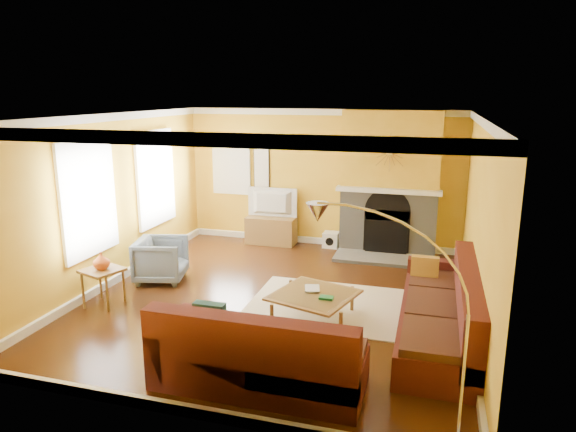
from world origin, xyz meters
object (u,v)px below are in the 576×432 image
(coffee_table, at_px, (314,307))
(armchair, at_px, (161,260))
(arc_lamp, at_px, (394,331))
(side_table, at_px, (104,287))
(media_console, at_px, (271,230))
(sectional_sofa, at_px, (337,304))

(coffee_table, relative_size, armchair, 1.29)
(armchair, xyz_separation_m, arc_lamp, (3.96, -3.02, 0.71))
(coffee_table, bearing_deg, arc_lamp, -61.40)
(side_table, relative_size, arc_lamp, 0.26)
(media_console, distance_m, arc_lamp, 6.28)
(sectional_sofa, distance_m, armchair, 3.35)
(media_console, bearing_deg, side_table, -110.68)
(media_console, relative_size, arc_lamp, 0.47)
(armchair, bearing_deg, coffee_table, -120.58)
(coffee_table, xyz_separation_m, armchair, (-2.75, 0.80, 0.16))
(armchair, bearing_deg, arc_lamp, -141.62)
(arc_lamp, bearing_deg, media_console, 117.49)
(sectional_sofa, height_order, armchair, sectional_sofa)
(arc_lamp, bearing_deg, coffee_table, 118.60)
(media_console, bearing_deg, armchair, -113.32)
(sectional_sofa, bearing_deg, arc_lamp, -65.68)
(media_console, xyz_separation_m, side_table, (-1.37, -3.64, 0.00))
(armchair, height_order, arc_lamp, arc_lamp)
(coffee_table, height_order, media_console, media_console)
(coffee_table, bearing_deg, side_table, -173.86)
(arc_lamp, bearing_deg, side_table, 156.05)
(sectional_sofa, distance_m, media_console, 4.23)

